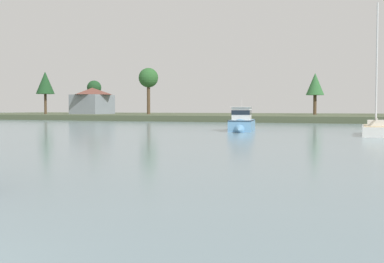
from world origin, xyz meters
TOP-DOWN VIEW (x-y plane):
  - far_shore_bank at (0.00, 100.32)m, footprint 209.13×54.29m
  - cruiser_skyblue at (-8.55, 43.59)m, footprint 3.97×8.54m
  - sailboat_white at (4.25, 40.72)m, footprint 2.82×7.85m
  - shore_tree_inland_c at (-45.52, 92.06)m, footprint 4.26×4.26m
  - shore_tree_far_right at (-68.12, 85.41)m, footprint 4.10×4.10m
  - shore_tree_center_left at (-61.67, 94.96)m, footprint 3.35×3.35m
  - shore_tree_inland_a at (-10.80, 98.36)m, footprint 3.63×3.63m
  - cottage_eastern at (-59.22, 90.66)m, footprint 7.57×8.64m

SIDE VIEW (x-z plane):
  - sailboat_white at x=4.25m, z-range -5.65..6.13m
  - far_shore_bank at x=0.00m, z-range 0.00..1.02m
  - cruiser_skyblue at x=-8.55m, z-range -1.44..2.61m
  - cottage_eastern at x=-59.22m, z-range 1.12..7.06m
  - shore_tree_inland_a at x=-10.80m, z-range 2.86..11.26m
  - shore_tree_center_left at x=-61.67m, z-range 3.19..11.04m
  - shore_tree_far_right at x=-68.12m, z-range 3.18..12.70m
  - shore_tree_inland_c at x=-45.52m, z-range 3.74..13.81m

